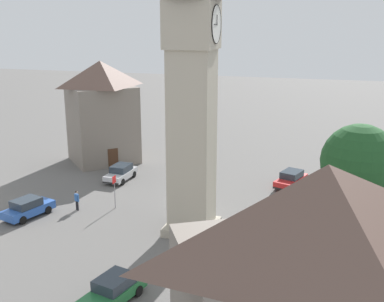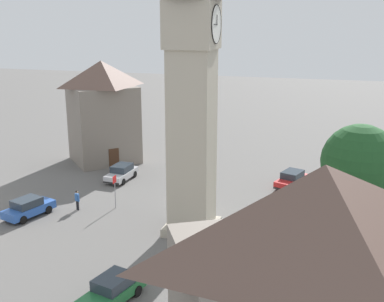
{
  "view_description": "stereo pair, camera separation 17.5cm",
  "coord_description": "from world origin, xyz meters",
  "px_view_note": "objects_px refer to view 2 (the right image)",
  "views": [
    {
      "loc": [
        31.3,
        9.32,
        15.14
      ],
      "look_at": [
        0.0,
        0.0,
        6.15
      ],
      "focal_mm": 44.58,
      "sensor_mm": 36.0,
      "label": 1
    },
    {
      "loc": [
        31.25,
        9.49,
        15.14
      ],
      "look_at": [
        0.0,
        0.0,
        6.15
      ],
      "focal_mm": 44.58,
      "sensor_mm": 36.0,
      "label": 2
    }
  ],
  "objects_px": {
    "car_black_far": "(122,173)",
    "pedestrian": "(77,198)",
    "car_white_side": "(112,290)",
    "tree": "(359,162)",
    "car_silver_kerb": "(354,295)",
    "car_red_corner": "(292,179)",
    "building_corner_back": "(103,111)",
    "car_blue_kerb": "(28,207)",
    "clock_tower": "(192,39)",
    "road_sign": "(115,186)"
  },
  "relations": [
    {
      "from": "car_black_far",
      "to": "pedestrian",
      "type": "height_order",
      "value": "pedestrian"
    },
    {
      "from": "car_white_side",
      "to": "tree",
      "type": "bearing_deg",
      "value": 138.83
    },
    {
      "from": "car_silver_kerb",
      "to": "car_black_far",
      "type": "relative_size",
      "value": 1.05
    },
    {
      "from": "car_red_corner",
      "to": "building_corner_back",
      "type": "xyz_separation_m",
      "value": [
        -2.84,
        -20.72,
        4.85
      ]
    },
    {
      "from": "car_blue_kerb",
      "to": "car_white_side",
      "type": "bearing_deg",
      "value": 52.57
    },
    {
      "from": "pedestrian",
      "to": "car_red_corner",
      "type": "bearing_deg",
      "value": 123.54
    },
    {
      "from": "pedestrian",
      "to": "tree",
      "type": "relative_size",
      "value": 0.22
    },
    {
      "from": "car_silver_kerb",
      "to": "building_corner_back",
      "type": "relative_size",
      "value": 0.4
    },
    {
      "from": "clock_tower",
      "to": "tree",
      "type": "height_order",
      "value": "clock_tower"
    },
    {
      "from": "car_black_far",
      "to": "road_sign",
      "type": "xyz_separation_m",
      "value": [
        6.71,
        2.57,
        1.14
      ]
    },
    {
      "from": "car_red_corner",
      "to": "building_corner_back",
      "type": "height_order",
      "value": "building_corner_back"
    },
    {
      "from": "car_red_corner",
      "to": "car_white_side",
      "type": "bearing_deg",
      "value": -19.06
    },
    {
      "from": "road_sign",
      "to": "clock_tower",
      "type": "bearing_deg",
      "value": 72.05
    },
    {
      "from": "car_silver_kerb",
      "to": "road_sign",
      "type": "distance_m",
      "value": 20.86
    },
    {
      "from": "car_silver_kerb",
      "to": "car_red_corner",
      "type": "height_order",
      "value": "same"
    },
    {
      "from": "road_sign",
      "to": "car_black_far",
      "type": "bearing_deg",
      "value": -159.03
    },
    {
      "from": "tree",
      "to": "car_silver_kerb",
      "type": "bearing_deg",
      "value": -1.41
    },
    {
      "from": "car_black_far",
      "to": "car_white_side",
      "type": "bearing_deg",
      "value": 23.66
    },
    {
      "from": "tree",
      "to": "building_corner_back",
      "type": "bearing_deg",
      "value": -111.0
    },
    {
      "from": "car_black_far",
      "to": "tree",
      "type": "relative_size",
      "value": 0.54
    },
    {
      "from": "clock_tower",
      "to": "pedestrian",
      "type": "relative_size",
      "value": 14.01
    },
    {
      "from": "car_blue_kerb",
      "to": "car_red_corner",
      "type": "relative_size",
      "value": 1.0
    },
    {
      "from": "clock_tower",
      "to": "car_silver_kerb",
      "type": "relative_size",
      "value": 5.39
    },
    {
      "from": "clock_tower",
      "to": "car_white_side",
      "type": "bearing_deg",
      "value": -8.31
    },
    {
      "from": "pedestrian",
      "to": "road_sign",
      "type": "bearing_deg",
      "value": 115.44
    },
    {
      "from": "clock_tower",
      "to": "building_corner_back",
      "type": "bearing_deg",
      "value": -135.32
    },
    {
      "from": "road_sign",
      "to": "car_silver_kerb",
      "type": "bearing_deg",
      "value": 63.64
    },
    {
      "from": "tree",
      "to": "clock_tower",
      "type": "bearing_deg",
      "value": -67.88
    },
    {
      "from": "car_red_corner",
      "to": "building_corner_back",
      "type": "distance_m",
      "value": 21.46
    },
    {
      "from": "tree",
      "to": "road_sign",
      "type": "bearing_deg",
      "value": -83.07
    },
    {
      "from": "car_blue_kerb",
      "to": "building_corner_back",
      "type": "distance_m",
      "value": 16.75
    },
    {
      "from": "car_blue_kerb",
      "to": "car_silver_kerb",
      "type": "height_order",
      "value": "same"
    },
    {
      "from": "road_sign",
      "to": "pedestrian",
      "type": "bearing_deg",
      "value": -64.56
    },
    {
      "from": "car_white_side",
      "to": "tree",
      "type": "relative_size",
      "value": 0.56
    },
    {
      "from": "pedestrian",
      "to": "road_sign",
      "type": "relative_size",
      "value": 0.6
    },
    {
      "from": "car_red_corner",
      "to": "car_white_side",
      "type": "xyz_separation_m",
      "value": [
        22.12,
        -7.64,
        0.0
      ]
    },
    {
      "from": "car_white_side",
      "to": "car_black_far",
      "type": "relative_size",
      "value": 1.05
    },
    {
      "from": "car_silver_kerb",
      "to": "road_sign",
      "type": "xyz_separation_m",
      "value": [
        -9.25,
        -18.67,
        1.14
      ]
    },
    {
      "from": "clock_tower",
      "to": "car_blue_kerb",
      "type": "height_order",
      "value": "clock_tower"
    },
    {
      "from": "car_silver_kerb",
      "to": "tree",
      "type": "relative_size",
      "value": 0.56
    },
    {
      "from": "car_blue_kerb",
      "to": "building_corner_back",
      "type": "xyz_separation_m",
      "value": [
        -15.97,
        -1.33,
        4.85
      ]
    },
    {
      "from": "clock_tower",
      "to": "car_white_side",
      "type": "relative_size",
      "value": 5.37
    },
    {
      "from": "car_blue_kerb",
      "to": "car_red_corner",
      "type": "xyz_separation_m",
      "value": [
        -13.14,
        19.38,
        0.0
      ]
    },
    {
      "from": "car_red_corner",
      "to": "road_sign",
      "type": "xyz_separation_m",
      "value": [
        9.5,
        -13.54,
        1.14
      ]
    },
    {
      "from": "car_silver_kerb",
      "to": "pedestrian",
      "type": "relative_size",
      "value": 2.6
    },
    {
      "from": "car_blue_kerb",
      "to": "tree",
      "type": "distance_m",
      "value": 25.84
    },
    {
      "from": "clock_tower",
      "to": "car_red_corner",
      "type": "bearing_deg",
      "value": 152.66
    },
    {
      "from": "car_blue_kerb",
      "to": "car_silver_kerb",
      "type": "xyz_separation_m",
      "value": [
        5.61,
        24.51,
        0.0
      ]
    },
    {
      "from": "clock_tower",
      "to": "car_white_side",
      "type": "xyz_separation_m",
      "value": [
        10.23,
        -1.49,
        -13.13
      ]
    },
    {
      "from": "clock_tower",
      "to": "pedestrian",
      "type": "height_order",
      "value": "clock_tower"
    }
  ]
}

